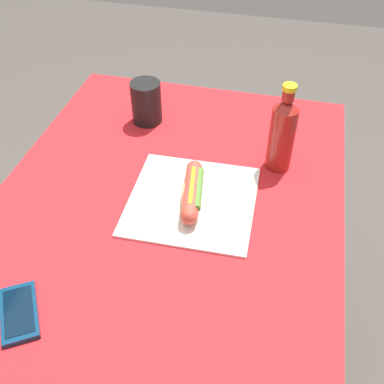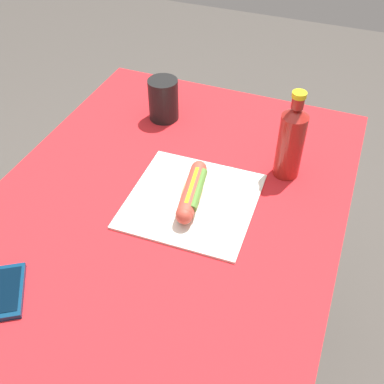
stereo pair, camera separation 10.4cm
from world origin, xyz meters
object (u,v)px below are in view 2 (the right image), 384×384
cell_phone (6,292)px  soda_bottle (291,141)px  hot_dog (192,191)px  drinking_cup (163,99)px

cell_phone → soda_bottle: 0.69m
hot_dog → cell_phone: bearing=-33.1°
hot_dog → soda_bottle: (-0.18, 0.18, 0.07)m
hot_dog → soda_bottle: 0.26m
drinking_cup → cell_phone: bearing=-3.2°
soda_bottle → hot_dog: bearing=-44.7°
hot_dog → soda_bottle: bearing=135.3°
hot_dog → soda_bottle: size_ratio=0.86×
hot_dog → drinking_cup: (-0.29, -0.20, 0.03)m
soda_bottle → cell_phone: bearing=-37.4°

